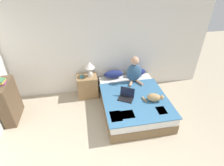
% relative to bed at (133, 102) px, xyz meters
% --- Properties ---
extents(wall_back, '(5.97, 0.05, 2.55)m').
position_rel_bed_xyz_m(wall_back, '(-0.60, 1.08, 1.04)').
color(wall_back, silver).
rests_on(wall_back, ground_plane).
extents(bed, '(1.55, 2.01, 0.47)m').
position_rel_bed_xyz_m(bed, '(0.00, 0.00, 0.00)').
color(bed, brown).
rests_on(bed, ground_plane).
extents(pillow_near, '(0.54, 0.22, 0.22)m').
position_rel_bed_xyz_m(pillow_near, '(-0.34, 0.87, 0.35)').
color(pillow_near, navy).
rests_on(pillow_near, bed).
extents(pillow_far, '(0.54, 0.22, 0.22)m').
position_rel_bed_xyz_m(pillow_far, '(0.34, 0.87, 0.35)').
color(pillow_far, navy).
rests_on(pillow_far, bed).
extents(person_sitting, '(0.41, 0.40, 0.73)m').
position_rel_bed_xyz_m(person_sitting, '(0.18, 0.59, 0.55)').
color(person_sitting, '#33567A').
rests_on(person_sitting, bed).
extents(cat_tabby, '(0.46, 0.31, 0.19)m').
position_rel_bed_xyz_m(cat_tabby, '(0.40, -0.33, 0.34)').
color(cat_tabby, tan).
rests_on(cat_tabby, bed).
extents(laptop_open, '(0.44, 0.41, 0.24)m').
position_rel_bed_xyz_m(laptop_open, '(-0.21, -0.12, 0.29)').
color(laptop_open, black).
rests_on(laptop_open, bed).
extents(nightstand, '(0.55, 0.44, 0.63)m').
position_rel_bed_xyz_m(nightstand, '(-1.09, 0.79, 0.08)').
color(nightstand, '#937047').
rests_on(nightstand, ground_plane).
extents(table_lamp, '(0.27, 0.27, 0.42)m').
position_rel_bed_xyz_m(table_lamp, '(-0.99, 0.81, 0.69)').
color(table_lamp, beige).
rests_on(table_lamp, nightstand).
extents(coffee_mug, '(0.12, 0.08, 0.08)m').
position_rel_bed_xyz_m(coffee_mug, '(-1.22, 0.74, 0.44)').
color(coffee_mug, teal).
rests_on(coffee_mug, nightstand).
extents(bookshelf, '(0.26, 0.73, 1.00)m').
position_rel_bed_xyz_m(bookshelf, '(-2.93, 0.21, 0.26)').
color(bookshelf, brown).
rests_on(bookshelf, ground_plane).
extents(book_stack_top, '(0.19, 0.22, 0.10)m').
position_rel_bed_xyz_m(book_stack_top, '(-2.93, 0.21, 0.81)').
color(book_stack_top, '#844270').
rests_on(book_stack_top, bookshelf).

